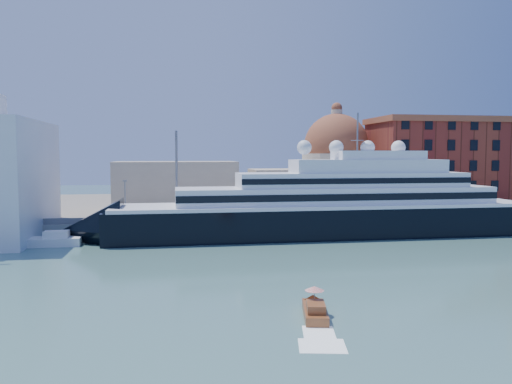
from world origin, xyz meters
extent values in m
plane|color=#3D6A64|center=(0.00, 0.00, 0.00)|extent=(400.00, 400.00, 0.00)
cube|color=gray|center=(0.00, 34.00, 1.25)|extent=(180.00, 10.00, 2.50)
cube|color=slate|center=(0.00, 75.00, 1.00)|extent=(260.00, 72.00, 2.00)
cube|color=slate|center=(0.00, 29.50, 3.10)|extent=(180.00, 0.10, 1.20)
cube|color=black|center=(8.11, 23.00, 2.32)|extent=(82.21, 12.65, 6.85)
cone|color=black|center=(-35.11, 23.00, 2.32)|extent=(10.54, 12.65, 12.65)
cube|color=white|center=(8.11, 23.00, 6.01)|extent=(80.10, 12.86, 0.63)
cube|color=white|center=(10.21, 23.00, 7.90)|extent=(61.13, 10.54, 3.16)
cube|color=black|center=(10.21, 17.73, 7.90)|extent=(61.13, 0.15, 1.26)
cube|color=white|center=(13.38, 23.00, 10.86)|extent=(44.27, 9.49, 2.74)
cube|color=white|center=(16.54, 23.00, 13.49)|extent=(29.51, 8.43, 2.53)
cube|color=white|center=(18.65, 23.00, 15.60)|extent=(16.86, 7.38, 1.69)
cylinder|color=slate|center=(14.43, 23.00, 20.02)|extent=(0.32, 0.32, 7.38)
sphere|color=white|center=(3.89, 23.00, 17.07)|extent=(2.74, 2.74, 2.74)
sphere|color=white|center=(10.21, 23.00, 17.07)|extent=(2.74, 2.74, 2.74)
sphere|color=white|center=(16.54, 23.00, 17.07)|extent=(2.74, 2.74, 2.74)
sphere|color=white|center=(22.86, 23.00, 17.07)|extent=(2.74, 2.74, 2.74)
cube|color=white|center=(-42.77, 20.84, 0.61)|extent=(12.30, 4.27, 1.63)
cube|color=white|center=(-40.73, 20.87, 1.94)|extent=(4.12, 2.61, 1.22)
cube|color=brown|center=(-7.36, -23.32, 0.37)|extent=(3.36, 6.68, 1.06)
cube|color=brown|center=(-7.57, -24.36, 1.28)|extent=(2.20, 2.95, 0.85)
cylinder|color=slate|center=(-7.25, -22.80, 1.70)|extent=(0.06, 0.06, 1.70)
cone|color=red|center=(-7.25, -22.80, 2.66)|extent=(1.91, 1.91, 0.43)
cube|color=maroon|center=(52.00, 52.00, 13.00)|extent=(42.00, 18.00, 22.00)
cube|color=brown|center=(52.00, 52.00, 24.50)|extent=(43.00, 19.00, 1.50)
cylinder|color=beige|center=(22.00, 58.00, 9.00)|extent=(18.00, 18.00, 14.00)
sphere|color=brown|center=(22.00, 58.00, 18.00)|extent=(17.00, 17.00, 17.00)
cylinder|color=beige|center=(22.00, 58.00, 26.00)|extent=(3.00, 3.00, 3.00)
cube|color=beige|center=(8.00, 56.00, 7.00)|extent=(18.00, 14.00, 10.00)
cube|color=beige|center=(-20.00, 58.00, 8.00)|extent=(30.00, 16.00, 12.00)
cylinder|color=slate|center=(-30.00, 31.00, 6.50)|extent=(0.24, 0.24, 8.00)
cube|color=slate|center=(-30.00, 31.00, 10.60)|extent=(0.80, 0.30, 0.25)
cylinder|color=slate|center=(0.00, 31.00, 6.50)|extent=(0.24, 0.24, 8.00)
cube|color=slate|center=(0.00, 31.00, 10.60)|extent=(0.80, 0.30, 0.25)
cylinder|color=slate|center=(30.00, 31.00, 6.50)|extent=(0.24, 0.24, 8.00)
cube|color=slate|center=(30.00, 31.00, 10.60)|extent=(0.80, 0.30, 0.25)
cylinder|color=slate|center=(-20.00, 33.00, 11.50)|extent=(0.50, 0.50, 18.00)
camera|label=1|loc=(-20.75, -68.94, 15.64)|focal=35.00mm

